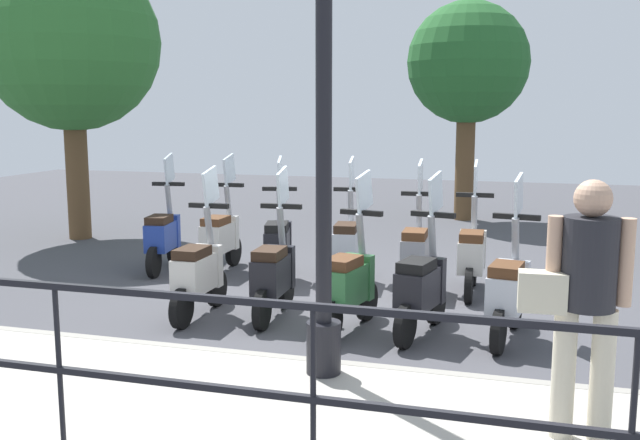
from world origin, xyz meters
TOP-DOWN VIEW (x-y plane):
  - ground_plane at (0.00, 0.00)m, footprint 28.00×28.00m
  - promenade_walkway at (-3.15, 0.00)m, footprint 2.20×20.00m
  - fence_railing at (-4.20, 0.00)m, footprint 0.04×16.03m
  - lamp_post_near at (-2.40, -0.27)m, footprint 0.26×0.90m
  - pedestrian_with_bag at (-3.02, -2.05)m, footprint 0.33×0.65m
  - tree_large at (2.71, 5.37)m, footprint 2.84×2.84m
  - tree_distant at (6.50, -0.58)m, footprint 2.28×2.28m
  - scooter_near_0 at (-0.77, -1.59)m, footprint 1.23×0.46m
  - scooter_near_1 at (-0.84, -0.80)m, footprint 1.22×0.50m
  - scooter_near_2 at (-0.91, -0.11)m, footprint 1.22×0.49m
  - scooter_near_3 at (-0.70, 0.73)m, footprint 1.23×0.44m
  - scooter_near_4 at (-0.87, 1.49)m, footprint 1.23×0.44m
  - scooter_far_0 at (0.84, -1.14)m, footprint 1.23×0.44m
  - scooter_far_1 at (0.78, -0.50)m, footprint 1.23×0.44m
  - scooter_far_2 at (1.01, 0.38)m, footprint 1.23×0.44m
  - scooter_far_3 at (0.83, 1.22)m, footprint 1.21×0.51m
  - scooter_far_4 at (1.07, 2.10)m, footprint 1.23×0.44m
  - scooter_far_5 at (0.95, 2.88)m, footprint 1.23×0.47m

SIDE VIEW (x-z plane):
  - ground_plane at x=0.00m, z-range 0.00..0.00m
  - promenade_walkway at x=-3.15m, z-range 0.00..0.15m
  - scooter_near_0 at x=-0.77m, z-range -0.29..1.25m
  - scooter_near_1 at x=-0.84m, z-range -0.29..1.25m
  - scooter_near_2 at x=-0.91m, z-range -0.29..1.25m
  - scooter_near_3 at x=-0.70m, z-range -0.29..1.25m
  - scooter_near_4 at x=-0.87m, z-range -0.29..1.25m
  - scooter_far_0 at x=0.84m, z-range -0.29..1.25m
  - scooter_far_1 at x=0.78m, z-range -0.29..1.25m
  - scooter_far_2 at x=1.01m, z-range -0.29..1.25m
  - scooter_far_3 at x=0.83m, z-range -0.29..1.25m
  - scooter_far_4 at x=1.07m, z-range -0.29..1.25m
  - scooter_far_5 at x=0.95m, z-range -0.29..1.25m
  - fence_railing at x=-4.20m, z-range 0.37..1.44m
  - pedestrian_with_bag at x=-3.02m, z-range 0.28..1.87m
  - lamp_post_near at x=-2.40m, z-range -0.09..3.89m
  - tree_distant at x=6.50m, z-range 0.88..5.01m
  - tree_large at x=2.71m, z-range 0.86..5.47m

